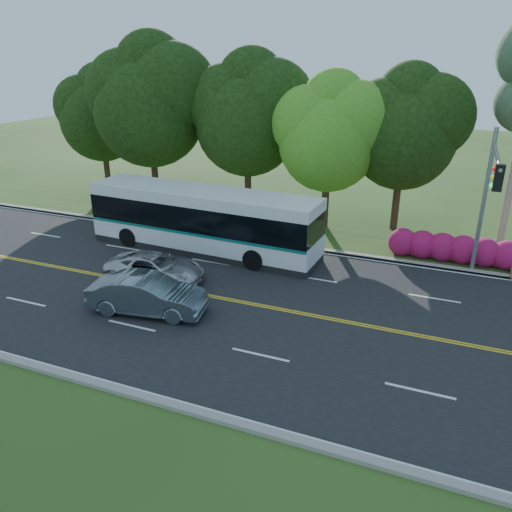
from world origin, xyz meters
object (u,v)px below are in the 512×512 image
at_px(transit_bus, 203,221).
at_px(suv, 155,268).
at_px(sedan, 147,295).
at_px(traffic_signal, 489,189).

relative_size(transit_bus, suv, 2.77).
distance_m(sedan, suv, 3.11).
bearing_deg(traffic_signal, transit_bus, -177.85).
bearing_deg(transit_bus, sedan, -77.83).
bearing_deg(suv, transit_bus, -8.66).
bearing_deg(suv, sedan, -158.38).
xyz_separation_m(transit_bus, sedan, (1.15, -7.17, -0.86)).
relative_size(traffic_signal, suv, 1.50).
height_order(traffic_signal, transit_bus, traffic_signal).
distance_m(traffic_signal, suv, 15.28).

